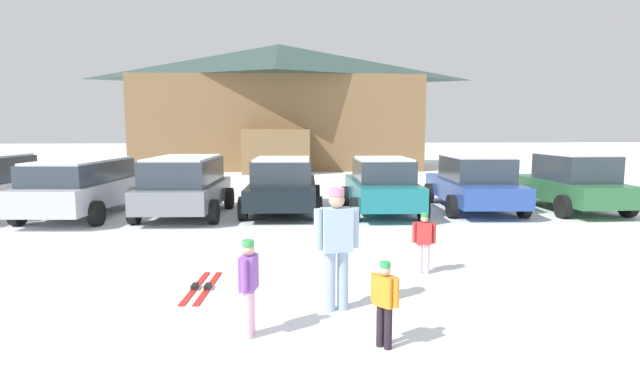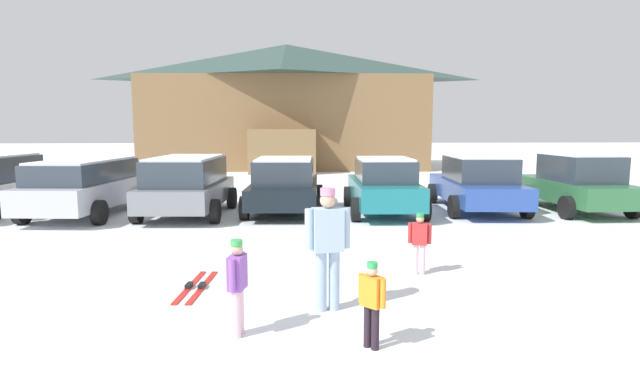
{
  "view_description": "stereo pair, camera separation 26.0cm",
  "coord_description": "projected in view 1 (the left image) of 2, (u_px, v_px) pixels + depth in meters",
  "views": [
    {
      "loc": [
        0.0,
        -3.27,
        2.45
      ],
      "look_at": [
        0.89,
        8.57,
        0.93
      ],
      "focal_mm": 28.0,
      "sensor_mm": 36.0,
      "label": 1
    },
    {
      "loc": [
        0.26,
        -3.28,
        2.45
      ],
      "look_at": [
        0.89,
        8.57,
        0.93
      ],
      "focal_mm": 28.0,
      "sensor_mm": 36.0,
      "label": 2
    }
  ],
  "objects": [
    {
      "name": "parked_silver_wagon",
      "position": [
        83.0,
        185.0,
        13.9
      ],
      "size": [
        2.51,
        4.81,
        1.59
      ],
      "color": "#B8B9C7",
      "rests_on": "ground"
    },
    {
      "name": "parked_blue_hatchback",
      "position": [
        474.0,
        182.0,
        14.94
      ],
      "size": [
        2.43,
        4.65,
        1.66
      ],
      "color": "#274696",
      "rests_on": "ground"
    },
    {
      "name": "pair_of_skis",
      "position": [
        202.0,
        287.0,
        7.67
      ],
      "size": [
        0.42,
        1.62,
        0.08
      ],
      "color": "red",
      "rests_on": "ground"
    },
    {
      "name": "ski_lodge",
      "position": [
        280.0,
        106.0,
        31.26
      ],
      "size": [
        17.58,
        10.01,
        7.62
      ],
      "color": "brown",
      "rests_on": "ground"
    },
    {
      "name": "skier_child_in_orange_jacket",
      "position": [
        385.0,
        300.0,
        5.54
      ],
      "size": [
        0.27,
        0.28,
        0.99
      ],
      "color": "black",
      "rests_on": "ground"
    },
    {
      "name": "parked_grey_wagon",
      "position": [
        185.0,
        184.0,
        13.92
      ],
      "size": [
        2.42,
        4.14,
        1.67
      ],
      "color": "slate",
      "rests_on": "ground"
    },
    {
      "name": "skier_child_in_purple_jacket",
      "position": [
        249.0,
        282.0,
        5.83
      ],
      "size": [
        0.22,
        0.42,
        1.16
      ],
      "color": "#E7B5CA",
      "rests_on": "ground"
    },
    {
      "name": "parked_black_sedan",
      "position": [
        283.0,
        185.0,
        14.62
      ],
      "size": [
        2.4,
        4.59,
        1.6
      ],
      "color": "black",
      "rests_on": "ground"
    },
    {
      "name": "skier_adult_in_blue_parka",
      "position": [
        337.0,
        242.0,
        6.65
      ],
      "size": [
        0.61,
        0.3,
        1.67
      ],
      "color": "#94AAC7",
      "rests_on": "ground"
    },
    {
      "name": "parked_teal_hatchback",
      "position": [
        382.0,
        185.0,
        14.34
      ],
      "size": [
        2.15,
        4.1,
        1.62
      ],
      "color": "#1A717A",
      "rests_on": "ground"
    },
    {
      "name": "parked_green_coupe",
      "position": [
        572.0,
        182.0,
        14.83
      ],
      "size": [
        2.13,
        4.14,
        1.73
      ],
      "color": "#2C653A",
      "rests_on": "ground"
    },
    {
      "name": "skier_child_in_red_jacket",
      "position": [
        424.0,
        239.0,
        8.38
      ],
      "size": [
        0.38,
        0.21,
        1.05
      ],
      "color": "silver",
      "rests_on": "ground"
    }
  ]
}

